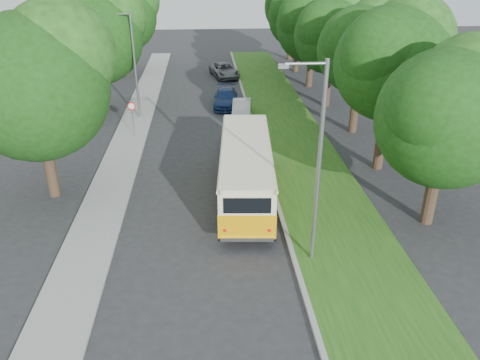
{
  "coord_description": "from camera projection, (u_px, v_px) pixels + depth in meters",
  "views": [
    {
      "loc": [
        0.26,
        -17.67,
        11.15
      ],
      "look_at": [
        1.77,
        1.96,
        1.5
      ],
      "focal_mm": 35.0,
      "sensor_mm": 36.0,
      "label": 1
    }
  ],
  "objects": [
    {
      "name": "sidewalk",
      "position": [
        112.0,
        183.0,
        24.83
      ],
      "size": [
        2.2,
        70.0,
        0.12
      ],
      "primitive_type": "cube",
      "color": "gray",
      "rests_on": "ground"
    },
    {
      "name": "lamppost_near",
      "position": [
        317.0,
        161.0,
        16.84
      ],
      "size": [
        1.71,
        0.16,
        8.0
      ],
      "color": "gray",
      "rests_on": "ground"
    },
    {
      "name": "car_grey",
      "position": [
        224.0,
        70.0,
        45.79
      ],
      "size": [
        3.12,
        5.11,
        1.32
      ],
      "primitive_type": "imported",
      "rotation": [
        0.0,
        0.0,
        0.2
      ],
      "color": "slate",
      "rests_on": "ground"
    },
    {
      "name": "car_white",
      "position": [
        242.0,
        109.0,
        34.7
      ],
      "size": [
        1.73,
        3.91,
        1.25
      ],
      "primitive_type": "imported",
      "rotation": [
        0.0,
        0.0,
        -0.11
      ],
      "color": "beige",
      "rests_on": "ground"
    },
    {
      "name": "ground",
      "position": [
        204.0,
        231.0,
        20.71
      ],
      "size": [
        120.0,
        120.0,
        0.0
      ],
      "primitive_type": "plane",
      "color": "#29292C",
      "rests_on": "ground"
    },
    {
      "name": "vintage_bus",
      "position": [
        246.0,
        171.0,
        22.96
      ],
      "size": [
        3.19,
        9.75,
        2.85
      ],
      "primitive_type": null,
      "rotation": [
        0.0,
        0.0,
        -0.08
      ],
      "color": "#FEB108",
      "rests_on": "ground"
    },
    {
      "name": "lamppost_far",
      "position": [
        133.0,
        62.0,
        32.9
      ],
      "size": [
        1.71,
        0.16,
        7.5
      ],
      "color": "gray",
      "rests_on": "ground"
    },
    {
      "name": "treeline",
      "position": [
        242.0,
        30.0,
        34.42
      ],
      "size": [
        24.27,
        41.91,
        9.46
      ],
      "color": "#332319",
      "rests_on": "ground"
    },
    {
      "name": "car_blue",
      "position": [
        226.0,
        98.0,
        37.11
      ],
      "size": [
        2.21,
        4.66,
        1.31
      ],
      "primitive_type": "imported",
      "rotation": [
        0.0,
        0.0,
        -0.08
      ],
      "color": "navy",
      "rests_on": "ground"
    },
    {
      "name": "curb",
      "position": [
        269.0,
        178.0,
        25.4
      ],
      "size": [
        0.2,
        70.0,
        0.15
      ],
      "primitive_type": "cube",
      "color": "gray",
      "rests_on": "ground"
    },
    {
      "name": "car_silver",
      "position": [
        234.0,
        142.0,
        28.65
      ],
      "size": [
        1.52,
        3.62,
        1.22
      ],
      "primitive_type": "imported",
      "rotation": [
        0.0,
        0.0,
        -0.02
      ],
      "color": "#B6B6BC",
      "rests_on": "ground"
    },
    {
      "name": "warning_sign",
      "position": [
        132.0,
        113.0,
        30.37
      ],
      "size": [
        0.56,
        0.1,
        2.5
      ],
      "color": "gray",
      "rests_on": "ground"
    },
    {
      "name": "grass_verge",
      "position": [
        312.0,
        177.0,
        25.57
      ],
      "size": [
        4.5,
        70.0,
        0.13
      ],
      "primitive_type": "cube",
      "color": "#1F5416",
      "rests_on": "ground"
    }
  ]
}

